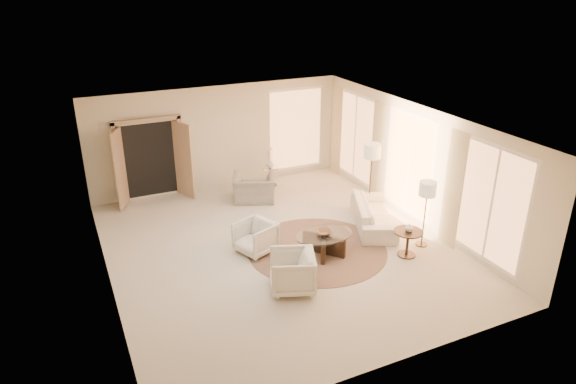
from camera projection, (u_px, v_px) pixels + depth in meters
name	position (u px, v px, depth m)	size (l,w,h in m)	color
room	(279.00, 189.00, 10.60)	(7.04, 8.04, 2.83)	beige
windows_right	(411.00, 165.00, 12.04)	(0.10, 6.40, 2.40)	#FFA766
window_back_corner	(296.00, 129.00, 14.81)	(1.70, 0.10, 2.40)	#FFA766
curtains_right	(387.00, 156.00, 12.79)	(0.06, 5.20, 2.60)	#C1B487
french_doors	(151.00, 161.00, 13.18)	(1.95, 0.66, 2.16)	tan
area_rug	(317.00, 249.00, 11.09)	(3.01, 3.01, 0.01)	#412B21
sofa	(373.00, 214.00, 12.03)	(2.08, 0.81, 0.61)	silver
armchair_left	(255.00, 236.00, 10.86)	(0.73, 0.69, 0.75)	silver
armchair_right	(292.00, 270.00, 9.54)	(0.81, 0.76, 0.83)	silver
accent_chair	(254.00, 184.00, 13.31)	(1.08, 0.70, 0.94)	gray
coffee_table	(324.00, 241.00, 10.81)	(1.37, 1.37, 0.47)	black
end_table	(408.00, 239.00, 10.71)	(0.61, 0.61, 0.57)	black
side_table	(270.00, 174.00, 14.34)	(0.46, 0.46, 0.54)	#31281C
floor_lamp_near	(372.00, 154.00, 12.46)	(0.42, 0.42, 1.71)	#31281C
floor_lamp_far	(427.00, 192.00, 10.79)	(0.36, 0.36, 1.49)	#31281C
bowl	(324.00, 233.00, 10.73)	(0.31, 0.31, 0.08)	brown
end_vase	(409.00, 227.00, 10.61)	(0.17, 0.17, 0.18)	white
side_vase	(270.00, 163.00, 14.22)	(0.22, 0.22, 0.23)	white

